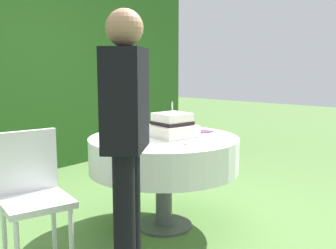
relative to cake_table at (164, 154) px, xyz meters
name	(u,v)px	position (x,y,z in m)	size (l,w,h in m)	color
ground_plane	(164,226)	(0.00, 0.00, -0.60)	(20.00, 20.00, 0.00)	#547A3D
foliage_hedge	(1,51)	(0.00, 2.40, 0.85)	(6.02, 0.43, 2.91)	#28561E
cake_table	(164,154)	(0.00, 0.00, 0.00)	(1.19, 1.19, 0.74)	#4C4C51
wedding_cake	(172,126)	(0.06, -0.04, 0.22)	(0.38, 0.38, 0.28)	silver
serving_plate_near	(190,143)	(-0.09, -0.32, 0.14)	(0.12, 0.12, 0.01)	white
serving_plate_far	(127,146)	(-0.45, -0.05, 0.14)	(0.13, 0.13, 0.01)	white
napkin_stack	(203,131)	(0.39, -0.11, 0.14)	(0.13, 0.13, 0.01)	#603856
garden_chair	(31,188)	(-1.05, 0.21, -0.06)	(0.50, 0.50, 0.89)	white
standing_person	(126,135)	(-0.88, -0.47, 0.33)	(0.41, 0.36, 1.60)	black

